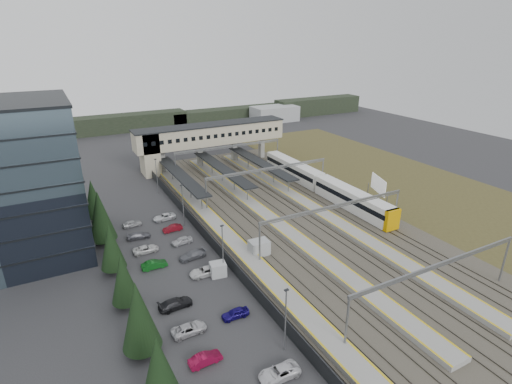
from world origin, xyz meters
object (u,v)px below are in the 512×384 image
footbridge (201,137)px  relay_cabin_near (259,248)px  billboard (378,186)px  train (321,184)px  relay_cabin_far (218,269)px

footbridge → relay_cabin_near: bearing=-100.1°
footbridge → billboard: bearing=-59.8°
train → billboard: bearing=-54.4°
train → billboard: billboard is taller
relay_cabin_near → footbridge: bearing=79.9°
relay_cabin_near → train: train is taller
relay_cabin_near → billboard: billboard is taller
train → footbridge: bearing=118.3°
relay_cabin_far → billboard: bearing=13.5°
relay_cabin_near → relay_cabin_far: 8.35m
relay_cabin_far → footbridge: footbridge is taller
relay_cabin_far → billboard: 41.10m
relay_cabin_far → train: train is taller
billboard → relay_cabin_far: bearing=-166.5°
train → relay_cabin_far: bearing=-149.2°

